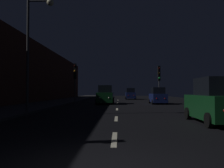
% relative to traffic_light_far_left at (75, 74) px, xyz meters
% --- Properties ---
extents(ground, '(27.68, 84.00, 0.02)m').
position_rel_traffic_light_far_left_xyz_m(ground, '(5.34, -0.27, -3.56)').
color(ground, black).
extents(sidewalk_left, '(4.40, 84.00, 0.15)m').
position_rel_traffic_light_far_left_xyz_m(sidewalk_left, '(-2.30, -0.27, -3.47)').
color(sidewalk_left, '#28282B').
rests_on(sidewalk_left, ground).
extents(building_facade_left, '(0.80, 63.00, 7.49)m').
position_rel_traffic_light_far_left_xyz_m(building_facade_left, '(-4.90, -3.77, 0.20)').
color(building_facade_left, '#472319').
rests_on(building_facade_left, ground).
extents(lane_centerline, '(0.16, 32.14, 0.01)m').
position_rel_traffic_light_far_left_xyz_m(lane_centerline, '(5.34, -8.26, -3.54)').
color(lane_centerline, beige).
rests_on(lane_centerline, ground).
extents(traffic_light_far_left, '(0.31, 0.46, 4.88)m').
position_rel_traffic_light_far_left_xyz_m(traffic_light_far_left, '(0.00, 0.00, 0.00)').
color(traffic_light_far_left, '#38383A').
rests_on(traffic_light_far_left, ground).
extents(traffic_light_far_right, '(0.34, 0.47, 4.69)m').
position_rel_traffic_light_far_left_xyz_m(traffic_light_far_right, '(10.68, 1.27, -0.15)').
color(traffic_light_far_right, '#38383A').
rests_on(traffic_light_far_right, ground).
extents(streetlamp_overhead, '(1.70, 0.44, 7.22)m').
position_rel_traffic_light_far_left_xyz_m(streetlamp_overhead, '(0.26, -14.62, 1.24)').
color(streetlamp_overhead, '#2D2D30').
rests_on(streetlamp_overhead, ground).
extents(car_approaching_headlights, '(1.92, 4.16, 2.09)m').
position_rel_traffic_light_far_left_xyz_m(car_approaching_headlights, '(3.96, -2.61, -2.59)').
color(car_approaching_headlights, '#0F3819').
rests_on(car_approaching_headlights, ground).
extents(car_parked_right_far, '(1.70, 3.69, 1.86)m').
position_rel_traffic_light_far_left_xyz_m(car_parked_right_far, '(9.87, -2.55, -2.70)').
color(car_parked_right_far, '#141E51').
rests_on(car_parked_right_far, ground).
extents(car_parked_right_near, '(1.89, 4.10, 2.07)m').
position_rel_traffic_light_far_left_xyz_m(car_parked_right_near, '(9.87, -18.21, -2.60)').
color(car_parked_right_near, '#0F3819').
rests_on(car_parked_right_near, ground).
extents(car_distant_taillights, '(1.79, 3.87, 1.95)m').
position_rel_traffic_light_far_left_xyz_m(car_distant_taillights, '(7.51, 11.62, -2.66)').
color(car_distant_taillights, '#141E51').
rests_on(car_distant_taillights, ground).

